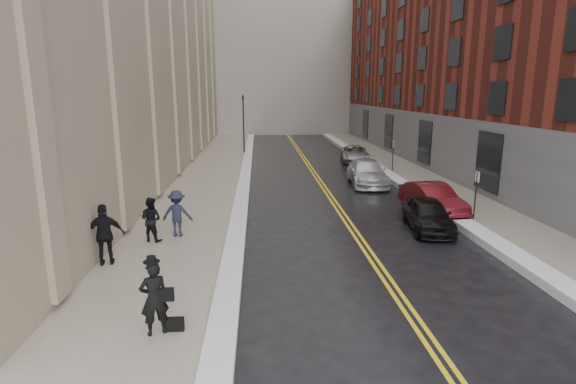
{
  "coord_description": "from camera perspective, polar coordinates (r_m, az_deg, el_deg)",
  "views": [
    {
      "loc": [
        -1.3,
        -10.04,
        5.54
      ],
      "look_at": [
        -0.16,
        7.37,
        1.6
      ],
      "focal_mm": 28.0,
      "sensor_mm": 36.0,
      "label": 1
    }
  ],
  "objects": [
    {
      "name": "lane_stripe_a",
      "position": [
        26.88,
        4.19,
        0.79
      ],
      "size": [
        0.12,
        64.0,
        0.01
      ],
      "primitive_type": "cube",
      "color": "gold",
      "rests_on": "ground"
    },
    {
      "name": "parking_sign_far",
      "position": [
        31.7,
        13.2,
        4.8
      ],
      "size": [
        0.06,
        0.35,
        2.23
      ],
      "color": "black",
      "rests_on": "ground"
    },
    {
      "name": "building_right",
      "position": [
        38.17,
        26.98,
        16.6
      ],
      "size": [
        14.0,
        50.0,
        18.0
      ],
      "primitive_type": "cube",
      "color": "maroon",
      "rests_on": "ground"
    },
    {
      "name": "car_maroon",
      "position": [
        21.63,
        17.86,
        -0.84
      ],
      "size": [
        2.01,
        4.39,
        1.4
      ],
      "primitive_type": "imported",
      "rotation": [
        0.0,
        0.0,
        0.13
      ],
      "color": "#4C0D12",
      "rests_on": "ground"
    },
    {
      "name": "pedestrian_main",
      "position": [
        10.71,
        -16.64,
        -12.82
      ],
      "size": [
        0.74,
        0.63,
        1.73
      ],
      "primitive_type": "imported",
      "rotation": [
        0.0,
        0.0,
        3.55
      ],
      "color": "black",
      "rests_on": "sidewalk_left"
    },
    {
      "name": "traffic_signal",
      "position": [
        40.14,
        -5.68,
        9.14
      ],
      "size": [
        0.18,
        0.15,
        5.2
      ],
      "color": "black",
      "rests_on": "ground"
    },
    {
      "name": "snow_ridge_left",
      "position": [
        26.61,
        -5.62,
        0.93
      ],
      "size": [
        0.7,
        60.8,
        0.26
      ],
      "primitive_type": "cube",
      "color": "white",
      "rests_on": "ground"
    },
    {
      "name": "car_silver_near",
      "position": [
        27.47,
        10.0,
        2.45
      ],
      "size": [
        2.4,
        5.19,
        1.47
      ],
      "primitive_type": "imported",
      "rotation": [
        0.0,
        0.0,
        -0.07
      ],
      "color": "#B7BABF",
      "rests_on": "ground"
    },
    {
      "name": "sidewalk_left",
      "position": [
        26.8,
        -10.54,
        0.73
      ],
      "size": [
        4.0,
        64.0,
        0.15
      ],
      "primitive_type": "cube",
      "color": "gray",
      "rests_on": "ground"
    },
    {
      "name": "pedestrian_a",
      "position": [
        17.12,
        -17.0,
        -3.33
      ],
      "size": [
        0.97,
        0.86,
        1.64
      ],
      "primitive_type": "imported",
      "rotation": [
        0.0,
        0.0,
        2.78
      ],
      "color": "black",
      "rests_on": "sidewalk_left"
    },
    {
      "name": "lane_stripe_b",
      "position": [
        26.91,
        4.7,
        0.8
      ],
      "size": [
        0.12,
        64.0,
        0.01
      ],
      "primitive_type": "cube",
      "color": "gold",
      "rests_on": "ground"
    },
    {
      "name": "pedestrian_b",
      "position": [
        17.42,
        -13.9,
        -2.66
      ],
      "size": [
        1.2,
        0.77,
        1.77
      ],
      "primitive_type": "imported",
      "rotation": [
        0.0,
        0.0,
        3.04
      ],
      "color": "#1C1F32",
      "rests_on": "sidewalk_left"
    },
    {
      "name": "ground",
      "position": [
        11.54,
        3.3,
        -15.98
      ],
      "size": [
        160.0,
        160.0,
        0.0
      ],
      "primitive_type": "plane",
      "color": "black",
      "rests_on": "ground"
    },
    {
      "name": "car_silver_far",
      "position": [
        36.39,
        8.47,
        4.83
      ],
      "size": [
        2.7,
        4.81,
        1.27
      ],
      "primitive_type": "imported",
      "rotation": [
        0.0,
        0.0,
        -0.13
      ],
      "color": "#919498",
      "rests_on": "ground"
    },
    {
      "name": "parking_sign_near",
      "position": [
        20.68,
        22.75,
        0.04
      ],
      "size": [
        0.06,
        0.35,
        2.23
      ],
      "color": "black",
      "rests_on": "ground"
    },
    {
      "name": "car_black",
      "position": [
        19.06,
        17.37,
        -2.73
      ],
      "size": [
        1.99,
        3.99,
        1.31
      ],
      "primitive_type": "imported",
      "rotation": [
        0.0,
        0.0,
        -0.12
      ],
      "color": "black",
      "rests_on": "ground"
    },
    {
      "name": "snow_ridge_right",
      "position": [
        27.9,
        13.95,
        1.2
      ],
      "size": [
        0.85,
        60.8,
        0.3
      ],
      "primitive_type": "cube",
      "color": "white",
      "rests_on": "ground"
    },
    {
      "name": "pedestrian_c",
      "position": [
        15.26,
        -22.21,
        -5.04
      ],
      "size": [
        1.23,
        0.74,
        1.97
      ],
      "primitive_type": "imported",
      "rotation": [
        0.0,
        0.0,
        3.38
      ],
      "color": "black",
      "rests_on": "sidewalk_left"
    },
    {
      "name": "sidewalk_right",
      "position": [
        28.53,
        17.49,
        1.08
      ],
      "size": [
        3.0,
        64.0,
        0.15
      ],
      "primitive_type": "cube",
      "color": "gray",
      "rests_on": "ground"
    }
  ]
}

